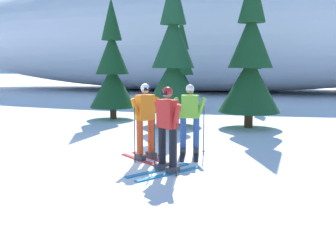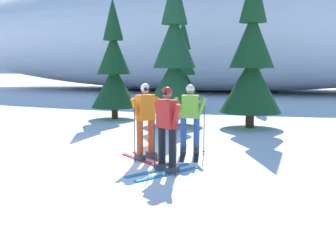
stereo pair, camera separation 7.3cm
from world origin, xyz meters
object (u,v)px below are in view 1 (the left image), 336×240
(pine_tree_center, at_px, (173,62))
(pine_tree_center_left, at_px, (181,71))
(skier_lime_jacket, at_px, (190,118))
(skier_red_jacket, at_px, (167,128))
(pine_tree_far_left, at_px, (112,69))
(skier_orange_jacket, at_px, (146,120))
(pine_tree_far_right, at_px, (255,84))
(pine_tree_center_right, at_px, (250,61))

(pine_tree_center, bearing_deg, pine_tree_center_left, 99.67)
(skier_lime_jacket, height_order, skier_red_jacket, skier_red_jacket)
(skier_lime_jacket, relative_size, pine_tree_far_left, 0.39)
(skier_orange_jacket, relative_size, pine_tree_far_right, 0.60)
(pine_tree_center, distance_m, pine_tree_center_right, 2.65)
(pine_tree_center, bearing_deg, skier_red_jacket, -77.10)
(pine_tree_center_left, bearing_deg, skier_red_jacket, -78.61)
(pine_tree_far_left, distance_m, pine_tree_center, 2.87)
(pine_tree_far_left, height_order, pine_tree_center_right, pine_tree_center_right)
(skier_orange_jacket, relative_size, pine_tree_center_left, 0.40)
(skier_red_jacket, relative_size, skier_orange_jacket, 0.99)
(skier_lime_jacket, height_order, pine_tree_far_right, pine_tree_far_right)
(pine_tree_center, bearing_deg, skier_lime_jacket, -70.66)
(skier_red_jacket, distance_m, pine_tree_center_left, 11.27)
(pine_tree_far_left, height_order, pine_tree_far_right, pine_tree_far_left)
(skier_orange_jacket, xyz_separation_m, pine_tree_far_right, (2.07, 9.84, 0.32))
(pine_tree_far_left, height_order, pine_tree_center, pine_tree_center)
(skier_red_jacket, relative_size, pine_tree_center_left, 0.40)
(skier_red_jacket, height_order, pine_tree_center_left, pine_tree_center_left)
(pine_tree_far_left, bearing_deg, skier_red_jacket, -59.28)
(skier_red_jacket, height_order, pine_tree_far_left, pine_tree_far_left)
(skier_orange_jacket, bearing_deg, pine_tree_center_right, 68.48)
(skier_red_jacket, distance_m, pine_tree_center_right, 6.33)
(skier_red_jacket, bearing_deg, pine_tree_center_left, 101.39)
(pine_tree_center_left, xyz_separation_m, pine_tree_center, (0.88, -5.17, 0.44))
(skier_red_jacket, relative_size, pine_tree_center_right, 0.32)
(pine_tree_far_left, bearing_deg, pine_tree_center_right, -7.89)
(skier_lime_jacket, bearing_deg, skier_red_jacket, -94.19)
(skier_orange_jacket, relative_size, pine_tree_far_left, 0.37)
(skier_lime_jacket, relative_size, pine_tree_far_right, 0.62)
(pine_tree_center_left, height_order, pine_tree_center_right, pine_tree_center_right)
(skier_red_jacket, distance_m, skier_orange_jacket, 1.13)
(skier_red_jacket, bearing_deg, pine_tree_far_left, 120.72)
(skier_red_jacket, xyz_separation_m, pine_tree_far_right, (1.33, 10.70, 0.32))
(skier_red_jacket, xyz_separation_m, pine_tree_center_left, (-2.22, 11.01, 0.90))
(pine_tree_center, bearing_deg, pine_tree_far_left, 160.70)
(skier_red_jacket, xyz_separation_m, pine_tree_far_left, (-4.03, 6.78, 1.05))
(skier_red_jacket, bearing_deg, skier_orange_jacket, 130.62)
(skier_lime_jacket, distance_m, pine_tree_center_right, 4.73)
(pine_tree_far_left, xyz_separation_m, pine_tree_center_right, (5.34, -0.74, 0.30))
(skier_orange_jacket, distance_m, pine_tree_center, 5.19)
(skier_red_jacket, bearing_deg, pine_tree_far_right, 82.89)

